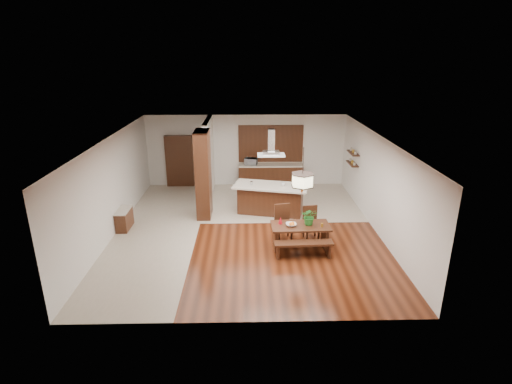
{
  "coord_description": "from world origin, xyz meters",
  "views": [
    {
      "loc": [
        0.03,
        -11.34,
        5.25
      ],
      "look_at": [
        0.3,
        0.0,
        1.25
      ],
      "focal_mm": 28.0,
      "sensor_mm": 36.0,
      "label": 1
    }
  ],
  "objects_px": {
    "fruit_bowl": "(291,225)",
    "kitchen_island": "(270,199)",
    "dining_chair_right": "(311,224)",
    "pendant_lantern": "(303,171)",
    "dining_table": "(300,231)",
    "range_hood": "(271,142)",
    "island_cup": "(283,184)",
    "dining_bench": "(303,250)",
    "microwave": "(251,161)",
    "hallway_console": "(124,219)",
    "dining_chair_left": "(284,223)",
    "foliage_plant": "(310,216)"
  },
  "relations": [
    {
      "from": "hallway_console",
      "to": "island_cup",
      "type": "bearing_deg",
      "value": 12.01
    },
    {
      "from": "foliage_plant",
      "to": "kitchen_island",
      "type": "distance_m",
      "value": 2.73
    },
    {
      "from": "dining_chair_left",
      "to": "dining_chair_right",
      "type": "relative_size",
      "value": 1.06
    },
    {
      "from": "hallway_console",
      "to": "kitchen_island",
      "type": "height_order",
      "value": "kitchen_island"
    },
    {
      "from": "foliage_plant",
      "to": "fruit_bowl",
      "type": "bearing_deg",
      "value": -171.5
    },
    {
      "from": "dining_bench",
      "to": "fruit_bowl",
      "type": "relative_size",
      "value": 5.38
    },
    {
      "from": "foliage_plant",
      "to": "range_hood",
      "type": "distance_m",
      "value": 3.11
    },
    {
      "from": "microwave",
      "to": "range_hood",
      "type": "bearing_deg",
      "value": -62.27
    },
    {
      "from": "dining_chair_left",
      "to": "dining_chair_right",
      "type": "distance_m",
      "value": 0.82
    },
    {
      "from": "island_cup",
      "to": "microwave",
      "type": "xyz_separation_m",
      "value": [
        -1.03,
        2.9,
        0.01
      ]
    },
    {
      "from": "dining_bench",
      "to": "range_hood",
      "type": "bearing_deg",
      "value": 102.64
    },
    {
      "from": "pendant_lantern",
      "to": "island_cup",
      "type": "bearing_deg",
      "value": 96.66
    },
    {
      "from": "hallway_console",
      "to": "foliage_plant",
      "type": "relative_size",
      "value": 1.78
    },
    {
      "from": "dining_chair_right",
      "to": "microwave",
      "type": "distance_m",
      "value": 5.18
    },
    {
      "from": "dining_bench",
      "to": "dining_chair_left",
      "type": "xyz_separation_m",
      "value": [
        -0.44,
        1.07,
        0.3
      ]
    },
    {
      "from": "island_cup",
      "to": "dining_bench",
      "type": "bearing_deg",
      "value": -84.28
    },
    {
      "from": "hallway_console",
      "to": "dining_chair_right",
      "type": "bearing_deg",
      "value": -8.73
    },
    {
      "from": "island_cup",
      "to": "microwave",
      "type": "distance_m",
      "value": 3.08
    },
    {
      "from": "hallway_console",
      "to": "microwave",
      "type": "height_order",
      "value": "microwave"
    },
    {
      "from": "microwave",
      "to": "hallway_console",
      "type": "bearing_deg",
      "value": -120.23
    },
    {
      "from": "microwave",
      "to": "fruit_bowl",
      "type": "bearing_deg",
      "value": -64.01
    },
    {
      "from": "pendant_lantern",
      "to": "fruit_bowl",
      "type": "distance_m",
      "value": 1.55
    },
    {
      "from": "pendant_lantern",
      "to": "range_hood",
      "type": "bearing_deg",
      "value": 105.04
    },
    {
      "from": "range_hood",
      "to": "microwave",
      "type": "height_order",
      "value": "range_hood"
    },
    {
      "from": "range_hood",
      "to": "dining_chair_right",
      "type": "bearing_deg",
      "value": -62.24
    },
    {
      "from": "dining_chair_right",
      "to": "fruit_bowl",
      "type": "relative_size",
      "value": 3.37
    },
    {
      "from": "range_hood",
      "to": "fruit_bowl",
      "type": "bearing_deg",
      "value": -80.93
    },
    {
      "from": "dining_table",
      "to": "fruit_bowl",
      "type": "height_order",
      "value": "fruit_bowl"
    },
    {
      "from": "dining_chair_right",
      "to": "kitchen_island",
      "type": "height_order",
      "value": "kitchen_island"
    },
    {
      "from": "dining_chair_right",
      "to": "microwave",
      "type": "xyz_separation_m",
      "value": [
        -1.71,
        4.85,
        0.59
      ]
    },
    {
      "from": "fruit_bowl",
      "to": "island_cup",
      "type": "relative_size",
      "value": 2.18
    },
    {
      "from": "dining_chair_right",
      "to": "range_hood",
      "type": "relative_size",
      "value": 1.1
    },
    {
      "from": "foliage_plant",
      "to": "island_cup",
      "type": "xyz_separation_m",
      "value": [
        -0.54,
        2.43,
        0.15
      ]
    },
    {
      "from": "range_hood",
      "to": "island_cup",
      "type": "xyz_separation_m",
      "value": [
        0.4,
        -0.11,
        -1.39
      ]
    },
    {
      "from": "dining_bench",
      "to": "dining_chair_left",
      "type": "bearing_deg",
      "value": 112.29
    },
    {
      "from": "kitchen_island",
      "to": "range_hood",
      "type": "relative_size",
      "value": 2.94
    },
    {
      "from": "hallway_console",
      "to": "fruit_bowl",
      "type": "distance_m",
      "value": 5.27
    },
    {
      "from": "dining_chair_right",
      "to": "microwave",
      "type": "height_order",
      "value": "microwave"
    },
    {
      "from": "kitchen_island",
      "to": "microwave",
      "type": "relative_size",
      "value": 5.4
    },
    {
      "from": "dining_bench",
      "to": "fruit_bowl",
      "type": "height_order",
      "value": "fruit_bowl"
    },
    {
      "from": "fruit_bowl",
      "to": "kitchen_island",
      "type": "bearing_deg",
      "value": 99.08
    },
    {
      "from": "hallway_console",
      "to": "dining_table",
      "type": "relative_size",
      "value": 0.53
    },
    {
      "from": "dining_chair_right",
      "to": "pendant_lantern",
      "type": "height_order",
      "value": "pendant_lantern"
    },
    {
      "from": "dining_chair_left",
      "to": "island_cup",
      "type": "xyz_separation_m",
      "value": [
        0.14,
        1.97,
        0.54
      ]
    },
    {
      "from": "range_hood",
      "to": "dining_chair_left",
      "type": "bearing_deg",
      "value": -82.68
    },
    {
      "from": "dining_bench",
      "to": "dining_chair_right",
      "type": "height_order",
      "value": "dining_chair_right"
    },
    {
      "from": "pendant_lantern",
      "to": "fruit_bowl",
      "type": "relative_size",
      "value": 4.46
    },
    {
      "from": "dining_chair_left",
      "to": "kitchen_island",
      "type": "bearing_deg",
      "value": 86.84
    },
    {
      "from": "dining_table",
      "to": "kitchen_island",
      "type": "relative_size",
      "value": 0.63
    },
    {
      "from": "dining_bench",
      "to": "microwave",
      "type": "xyz_separation_m",
      "value": [
        -1.34,
        5.95,
        0.86
      ]
    }
  ]
}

